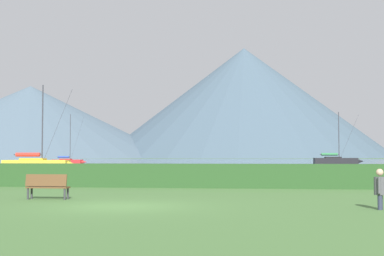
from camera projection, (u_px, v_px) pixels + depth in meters
ground_plane at (120, 206)px, 18.15m from camera, size 1000.00×1000.00×0.00m
harbor_water at (247, 162)px, 153.86m from camera, size 320.00×246.00×0.00m
hedge_line at (174, 176)px, 29.07m from camera, size 80.00×1.20×1.23m
sailboat_slip_1 at (336, 161)px, 102.22m from camera, size 9.02×3.07×9.64m
sailboat_slip_4 at (38, 164)px, 63.84m from camera, size 8.51×3.25×9.77m
sailboat_slip_5 at (68, 161)px, 105.84m from camera, size 6.55×2.11×9.51m
park_bench_near_path at (47, 185)px, 21.09m from camera, size 1.61×0.49×0.95m
person_seated_viewer at (380, 187)px, 17.12m from camera, size 0.36×0.55×1.25m
distant_hill_west_ridge at (30, 122)px, 391.37m from camera, size 208.09×208.09×50.50m
distant_hill_central_peak at (244, 103)px, 412.93m from camera, size 212.59×212.59×81.40m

